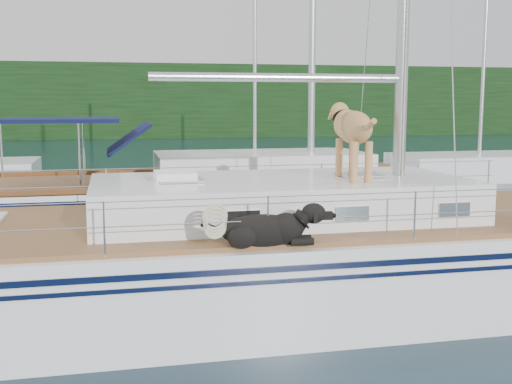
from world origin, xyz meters
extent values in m
plane|color=black|center=(0.00, 0.00, 0.00)|extent=(120.00, 120.00, 0.00)
cube|color=black|center=(0.00, 45.00, 3.00)|extent=(90.00, 3.00, 6.00)
cube|color=#595147|center=(0.00, 46.20, 0.60)|extent=(92.00, 1.00, 1.20)
cube|color=white|center=(0.00, 0.00, 0.50)|extent=(12.00, 3.80, 1.40)
cube|color=brown|center=(0.00, 0.00, 1.23)|extent=(11.52, 3.50, 0.06)
cube|color=white|center=(0.80, 0.00, 1.54)|extent=(5.20, 2.50, 0.55)
cylinder|color=silver|center=(0.80, 0.00, 3.21)|extent=(3.60, 0.12, 0.12)
cylinder|color=silver|center=(0.00, -1.75, 1.82)|extent=(10.56, 0.01, 0.01)
cylinder|color=silver|center=(0.00, 1.75, 1.82)|extent=(10.56, 0.01, 0.01)
cube|color=#1E39BD|center=(-1.57, 1.56, 1.28)|extent=(0.61, 0.46, 0.04)
cube|color=white|center=(-0.67, -0.03, 1.88)|extent=(0.55, 0.46, 0.14)
torus|color=beige|center=(-0.41, -1.76, 1.62)|extent=(0.39, 0.19, 0.38)
cube|color=white|center=(0.66, 5.72, 0.45)|extent=(11.00, 3.50, 1.30)
cube|color=brown|center=(0.66, 5.72, 1.10)|extent=(10.56, 3.29, 0.06)
cube|color=white|center=(1.86, 5.72, 1.45)|extent=(4.80, 2.30, 0.55)
cube|color=#0E103A|center=(-2.54, 5.72, 2.50)|extent=(2.40, 2.30, 0.08)
cube|color=white|center=(4.00, 16.00, 0.40)|extent=(7.20, 3.00, 1.10)
cylinder|color=silver|center=(4.00, 16.00, 6.00)|extent=(0.14, 0.14, 11.00)
cube|color=white|center=(12.00, 13.00, 0.40)|extent=(6.40, 3.00, 1.10)
cylinder|color=silver|center=(12.00, 13.00, 6.00)|extent=(0.14, 0.14, 11.00)
camera|label=1|loc=(-1.49, -8.66, 2.87)|focal=45.00mm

